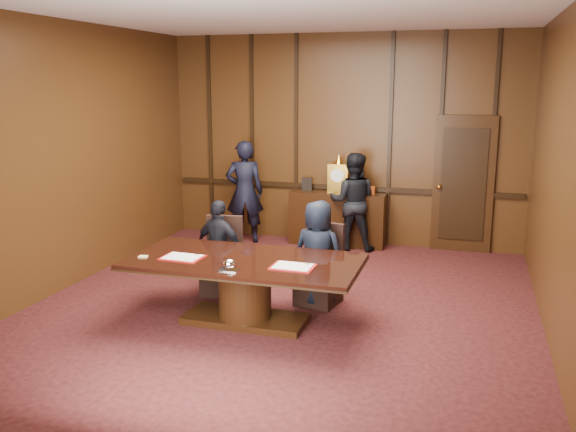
% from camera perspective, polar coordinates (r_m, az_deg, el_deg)
% --- Properties ---
extents(room, '(7.00, 7.04, 3.50)m').
position_cam_1_polar(room, '(7.10, -0.04, 4.48)').
color(room, black).
rests_on(room, ground).
extents(sideboard, '(1.60, 0.45, 1.54)m').
position_cam_1_polar(sideboard, '(10.31, 4.69, -0.04)').
color(sideboard, black).
rests_on(sideboard, ground).
extents(conference_table, '(2.62, 1.32, 0.76)m').
position_cam_1_polar(conference_table, '(6.96, -4.06, -5.99)').
color(conference_table, black).
rests_on(conference_table, ground).
extents(folder_left, '(0.47, 0.35, 0.02)m').
position_cam_1_polar(folder_left, '(7.00, -9.84, -3.83)').
color(folder_left, '#9A100E').
rests_on(folder_left, conference_table).
extents(folder_right, '(0.47, 0.34, 0.02)m').
position_cam_1_polar(folder_right, '(6.56, 0.46, -4.75)').
color(folder_right, '#9A100E').
rests_on(folder_right, conference_table).
extents(inkstand, '(0.20, 0.14, 0.12)m').
position_cam_1_polar(inkstand, '(6.47, -5.53, -4.63)').
color(inkstand, white).
rests_on(inkstand, conference_table).
extents(notepad, '(0.11, 0.09, 0.01)m').
position_cam_1_polar(notepad, '(7.12, -13.40, -3.71)').
color(notepad, '#F6D078').
rests_on(notepad, conference_table).
extents(chair_left, '(0.55, 0.55, 0.99)m').
position_cam_1_polar(chair_left, '(8.03, -6.17, -5.12)').
color(chair_left, black).
rests_on(chair_left, ground).
extents(chair_right, '(0.57, 0.57, 0.99)m').
position_cam_1_polar(chair_right, '(7.63, 2.96, -6.01)').
color(chair_right, black).
rests_on(chair_right, ground).
extents(signatory_left, '(0.78, 0.48, 1.25)m').
position_cam_1_polar(signatory_left, '(7.87, -6.42, -2.99)').
color(signatory_left, black).
rests_on(signatory_left, ground).
extents(signatory_right, '(0.69, 0.50, 1.32)m').
position_cam_1_polar(signatory_right, '(7.46, 2.81, -3.52)').
color(signatory_right, black).
rests_on(signatory_right, ground).
extents(witness_left, '(0.74, 0.61, 1.75)m').
position_cam_1_polar(witness_left, '(10.40, -4.08, 2.26)').
color(witness_left, black).
rests_on(witness_left, ground).
extents(witness_right, '(0.82, 0.67, 1.60)m').
position_cam_1_polar(witness_right, '(9.97, 6.08, 1.34)').
color(witness_right, black).
rests_on(witness_right, ground).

